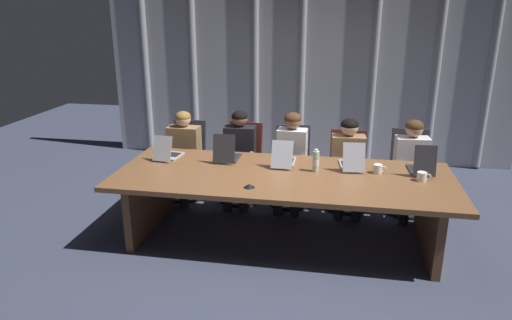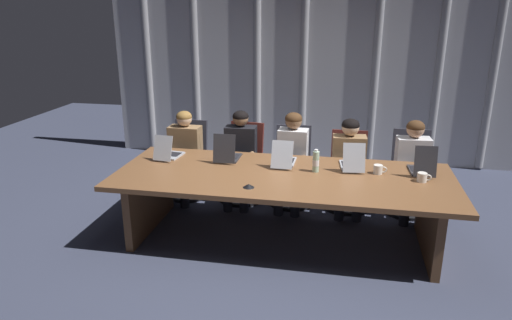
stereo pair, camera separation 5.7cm
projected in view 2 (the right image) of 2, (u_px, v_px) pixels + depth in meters
The scene contains 22 objects.
ground_plane at pixel (282, 239), 4.98m from camera, with size 12.54×12.54×0.00m, color #383D51.
conference_table at pixel (283, 188), 4.80m from camera, with size 3.43×1.35×0.73m.
curtain_backdrop at pixel (309, 60), 7.13m from camera, with size 6.27×0.17×3.15m.
laptop_left_end at pixel (169, 153), 5.26m from camera, with size 0.25×0.41×0.29m.
laptop_left_mid at pixel (227, 155), 5.17m from camera, with size 0.24×0.39×0.33m.
laptop_center at pixel (284, 159), 5.04m from camera, with size 0.23×0.44×0.29m.
laptop_right_mid at pixel (352, 163), 4.92m from camera, with size 0.27×0.44×0.31m.
laptop_right_end at pixel (422, 168), 4.76m from camera, with size 0.24×0.40×0.33m.
office_chair_left_end at pixel (188, 168), 6.09m from camera, with size 0.60×0.60×0.95m.
office_chair_left_mid at pixel (243, 171), 5.96m from camera, with size 0.60×0.60×0.95m.
office_chair_center at pixel (292, 175), 5.85m from camera, with size 0.60×0.60×0.94m.
office_chair_right_mid at pixel (347, 179), 5.73m from camera, with size 0.60×0.60×0.91m.
office_chair_right_end at pixel (409, 182), 5.59m from camera, with size 0.60×0.60×0.96m.
person_left_end at pixel (183, 150), 5.85m from camera, with size 0.41×0.55×1.12m.
person_left_mid at pixel (240, 152), 5.72m from camera, with size 0.40×0.56×1.16m.
person_center at pixel (292, 155), 5.60m from camera, with size 0.38×0.56×1.16m.
person_right_mid at pixel (349, 160), 5.49m from camera, with size 0.42×0.56×1.12m.
person_right_end at pixel (413, 163), 5.35m from camera, with size 0.41×0.56×1.13m.
water_bottle_primary at pixel (316, 162), 4.80m from camera, with size 0.07×0.07×0.24m.
coffee_mug_near at pixel (422, 177), 4.54m from camera, with size 0.14×0.09×0.09m.
coffee_mug_far at pixel (378, 169), 4.76m from camera, with size 0.14×0.09×0.09m.
conference_mic_left_side at pixel (249, 186), 4.41m from camera, with size 0.11×0.11×0.04m, color black.
Camera 2 is at (0.58, -4.44, 2.36)m, focal length 32.80 mm.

